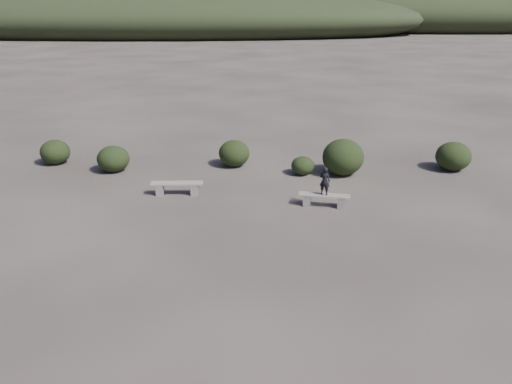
{
  "coord_description": "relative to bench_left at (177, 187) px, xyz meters",
  "views": [
    {
      "loc": [
        0.66,
        -9.81,
        6.26
      ],
      "look_at": [
        0.33,
        3.5,
        1.1
      ],
      "focal_mm": 35.0,
      "sensor_mm": 36.0,
      "label": 1
    }
  ],
  "objects": [
    {
      "name": "bench_right",
      "position": [
        4.91,
        -0.93,
        -0.02
      ],
      "size": [
        1.68,
        0.6,
        0.41
      ],
      "rotation": [
        0.0,
        0.0,
        -0.16
      ],
      "color": "slate",
      "rests_on": "ground"
    },
    {
      "name": "shrub_f",
      "position": [
        -5.52,
        3.33,
        0.23
      ],
      "size": [
        1.17,
        1.17,
        0.99
      ],
      "primitive_type": "ellipsoid",
      "color": "black",
      "rests_on": "ground"
    },
    {
      "name": "ground",
      "position": [
        2.43,
        -6.03,
        -0.27
      ],
      "size": [
        1200.0,
        1200.0,
        0.0
      ],
      "primitive_type": "plane",
      "color": "#312A26",
      "rests_on": "ground"
    },
    {
      "name": "shrub_b",
      "position": [
        1.75,
        3.2,
        0.26
      ],
      "size": [
        1.23,
        1.23,
        1.06
      ],
      "primitive_type": "ellipsoid",
      "color": "black",
      "rests_on": "ground"
    },
    {
      "name": "shrub_c",
      "position": [
        4.42,
        2.23,
        0.08
      ],
      "size": [
        0.88,
        0.88,
        0.7
      ],
      "primitive_type": "ellipsoid",
      "color": "black",
      "rests_on": "ground"
    },
    {
      "name": "shrub_a",
      "position": [
        -2.88,
        2.42,
        0.24
      ],
      "size": [
        1.23,
        1.23,
        1.01
      ],
      "primitive_type": "ellipsoid",
      "color": "black",
      "rests_on": "ground"
    },
    {
      "name": "shrub_d",
      "position": [
        5.94,
        2.27,
        0.42
      ],
      "size": [
        1.57,
        1.57,
        1.37
      ],
      "primitive_type": "ellipsoid",
      "color": "black",
      "rests_on": "ground"
    },
    {
      "name": "bench_left",
      "position": [
        0.0,
        0.0,
        0.0
      ],
      "size": [
        1.78,
        0.45,
        0.44
      ],
      "rotation": [
        0.0,
        0.0,
        0.05
      ],
      "color": "slate",
      "rests_on": "ground"
    },
    {
      "name": "seated_person",
      "position": [
        4.9,
        -0.93,
        0.61
      ],
      "size": [
        0.4,
        0.33,
        0.93
      ],
      "primitive_type": "imported",
      "rotation": [
        0.0,
        0.0,
        2.76
      ],
      "color": "black",
      "rests_on": "bench_right"
    },
    {
      "name": "shrub_e",
      "position": [
        10.31,
        2.9,
        0.29
      ],
      "size": [
        1.34,
        1.34,
        1.12
      ],
      "primitive_type": "ellipsoid",
      "color": "black",
      "rests_on": "ground"
    }
  ]
}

